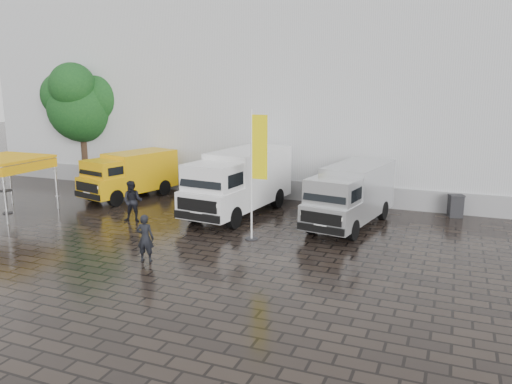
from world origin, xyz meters
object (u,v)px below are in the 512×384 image
(person_front, at_px, (145,238))
(person_tent, at_px, (133,201))
(wheelie_bin, at_px, (456,206))
(flagpole, at_px, (256,169))
(van_yellow, at_px, (129,176))
(van_silver, at_px, (350,196))
(cocktail_table, at_px, (7,202))
(van_white, at_px, (239,183))
(canopy_tent, at_px, (4,161))

(person_front, bearing_deg, person_tent, -61.55)
(wheelie_bin, height_order, person_tent, person_tent)
(flagpole, xyz_separation_m, person_front, (-2.54, -3.59, -1.95))
(van_yellow, xyz_separation_m, wheelie_bin, (15.84, 2.30, -0.67))
(van_silver, bearing_deg, person_tent, -152.12)
(cocktail_table, relative_size, person_tent, 0.61)
(flagpole, relative_size, wheelie_bin, 4.87)
(van_yellow, bearing_deg, van_white, 6.81)
(van_white, relative_size, van_silver, 1.14)
(van_silver, bearing_deg, wheelie_bin, 48.03)
(van_yellow, height_order, wheelie_bin, van_yellow)
(flagpole, height_order, person_front, flagpole)
(van_white, bearing_deg, person_front, -86.75)
(wheelie_bin, distance_m, person_front, 13.93)
(flagpole, bearing_deg, van_yellow, 154.43)
(van_yellow, xyz_separation_m, van_white, (6.62, -0.90, 0.25))
(van_white, relative_size, person_tent, 3.70)
(canopy_tent, bearing_deg, person_front, -17.75)
(van_silver, height_order, canopy_tent, canopy_tent)
(van_white, xyz_separation_m, wheelie_bin, (9.21, 3.20, -0.93))
(person_tent, bearing_deg, van_yellow, 108.86)
(cocktail_table, xyz_separation_m, wheelie_bin, (19.20, 7.08, -0.03))
(van_silver, xyz_separation_m, wheelie_bin, (4.11, 3.22, -0.75))
(canopy_tent, height_order, flagpole, flagpole)
(van_silver, height_order, person_tent, van_silver)
(van_silver, distance_m, canopy_tent, 15.56)
(canopy_tent, distance_m, wheelie_bin, 20.49)
(van_yellow, distance_m, flagpole, 9.88)
(canopy_tent, height_order, wheelie_bin, canopy_tent)
(van_white, height_order, person_tent, van_white)
(wheelie_bin, bearing_deg, van_yellow, 172.63)
(cocktail_table, xyz_separation_m, person_front, (9.62, -3.02, 0.27))
(van_white, distance_m, van_silver, 5.10)
(van_white, bearing_deg, cocktail_table, -152.44)
(van_white, bearing_deg, canopy_tent, -152.57)
(van_silver, distance_m, flagpole, 4.66)
(van_yellow, relative_size, wheelie_bin, 5.03)
(flagpole, bearing_deg, person_tent, 175.74)
(canopy_tent, bearing_deg, van_silver, 14.25)
(person_tent, bearing_deg, van_silver, -0.63)
(flagpole, bearing_deg, van_white, 123.29)
(cocktail_table, bearing_deg, canopy_tent, 41.84)
(van_silver, relative_size, flagpole, 1.17)
(cocktail_table, relative_size, wheelie_bin, 1.07)
(person_front, bearing_deg, van_silver, -139.98)
(canopy_tent, xyz_separation_m, cocktail_table, (-0.05, -0.04, -1.90))
(canopy_tent, relative_size, person_front, 1.93)
(flagpole, bearing_deg, wheelie_bin, 42.75)
(van_white, xyz_separation_m, person_tent, (-3.75, -2.87, -0.54))
(person_tent, bearing_deg, van_white, 18.91)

